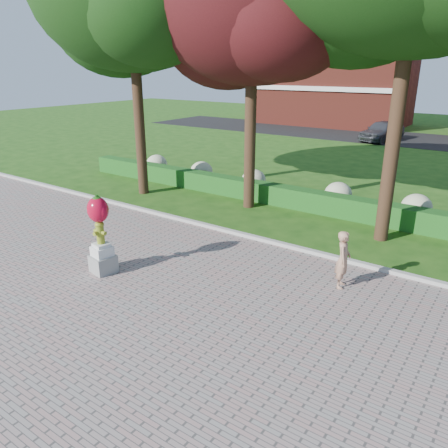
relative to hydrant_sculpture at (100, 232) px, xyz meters
The scene contains 11 objects.
ground 2.82m from the hydrant_sculpture, 36.12° to the left, with size 100.00×100.00×0.00m, color #1C4812.
walkway 3.45m from the hydrant_sculpture, 50.65° to the right, with size 40.00×14.00×0.04m, color gray.
curb 5.07m from the hydrant_sculpture, 65.47° to the left, with size 40.00×0.18×0.15m, color #ADADA5.
lawn_hedge 8.78m from the hydrant_sculpture, 76.42° to the left, with size 24.00×0.70×0.80m, color #164A15.
hydrangea_row 9.88m from the hydrant_sculpture, 74.56° to the left, with size 20.10×1.10×0.99m.
street 29.59m from the hydrant_sculpture, 86.02° to the left, with size 50.00×8.00×0.02m, color black.
building_left 36.45m from the hydrant_sculpture, 102.62° to the left, with size 14.00×8.00×7.00m, color maroon.
tree_mid_left 9.72m from the hydrant_sculpture, 90.38° to the left, with size 8.25×7.04×10.69m.
hydrant_sculpture is the anchor object (origin of this frame).
woman 6.45m from the hydrant_sculpture, 27.48° to the left, with size 0.56×0.36×1.52m, color tan.
parked_car 27.33m from the hydrant_sculpture, 90.95° to the left, with size 1.83×4.55×1.55m, color #3B3D43.
Camera 1 is at (7.00, -8.55, 5.44)m, focal length 35.00 mm.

